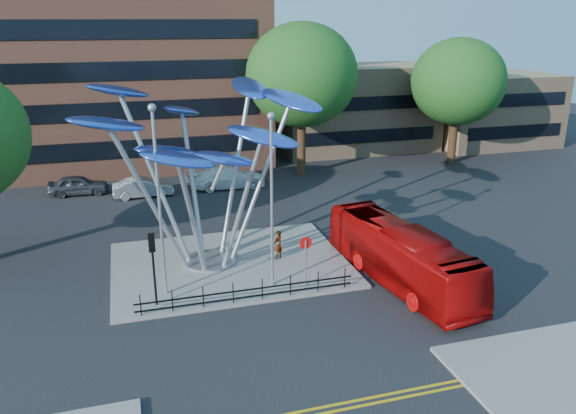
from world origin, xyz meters
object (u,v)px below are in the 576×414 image
object	(u,v)px
tree_far	(458,82)
street_lamp_left	(158,186)
leaf_sculpture	(202,135)
parked_car_mid	(143,187)
parked_car_left	(78,185)
pedestrian	(278,245)
street_lamp_right	(272,186)
red_bus	(400,255)
tree_right	(302,75)
parked_car_right	(228,177)
no_entry_sign_island	(306,253)
traffic_light_island	(153,254)

from	to	relation	value
tree_far	street_lamp_left	size ratio (longest dim) A/B	1.23
leaf_sculpture	parked_car_mid	xyz separation A→B (m)	(-2.72, 12.84, -6.17)
parked_car_left	pedestrian	bearing A→B (deg)	-142.95
street_lamp_right	red_bus	world-z (taller)	street_lamp_right
parked_car_mid	leaf_sculpture	bearing A→B (deg)	-170.00
tree_right	parked_car_right	size ratio (longest dim) A/B	2.18
tree_far	parked_car_right	world-z (taller)	tree_far
no_entry_sign_island	parked_car_left	xyz separation A→B (m)	(-11.29, 18.91, -1.10)
tree_far	red_bus	size ratio (longest dim) A/B	1.05
tree_far	no_entry_sign_island	distance (m)	28.42
street_lamp_right	tree_far	bearing A→B (deg)	41.47
tree_far	parked_car_mid	distance (m)	27.65
parked_car_left	street_lamp_right	bearing A→B (deg)	-149.81
street_lamp_right	parked_car_mid	distance (m)	17.89
street_lamp_left	parked_car_right	bearing A→B (deg)	69.85
no_entry_sign_island	parked_car_right	world-z (taller)	no_entry_sign_island
traffic_light_island	parked_car_left	world-z (taller)	traffic_light_island
pedestrian	tree_far	bearing A→B (deg)	-177.60
tree_right	no_entry_sign_island	size ratio (longest dim) A/B	4.94
street_lamp_left	parked_car_right	world-z (taller)	street_lamp_left
street_lamp_right	parked_car_mid	bearing A→B (deg)	107.75
tree_right	pedestrian	size ratio (longest dim) A/B	7.63
tree_right	street_lamp_left	distance (m)	22.49
traffic_light_island	leaf_sculpture	bearing A→B (deg)	54.96
leaf_sculpture	parked_car_mid	world-z (taller)	leaf_sculpture
street_lamp_left	tree_far	bearing A→B (deg)	34.92
street_lamp_right	no_entry_sign_island	world-z (taller)	street_lamp_right
street_lamp_right	parked_car_mid	world-z (taller)	street_lamp_right
no_entry_sign_island	parked_car_left	size ratio (longest dim) A/B	0.58
street_lamp_right	parked_car_right	distance (m)	17.65
parked_car_left	parked_car_right	distance (m)	10.95
street_lamp_left	red_bus	world-z (taller)	street_lamp_left
tree_far	no_entry_sign_island	bearing A→B (deg)	-135.75
leaf_sculpture	parked_car_right	distance (m)	15.16
tree_far	leaf_sculpture	distance (m)	28.53
traffic_light_island	parked_car_mid	size ratio (longest dim) A/B	0.81
tree_right	street_lamp_right	distance (m)	20.64
pedestrian	parked_car_mid	xyz separation A→B (m)	(-6.34, 13.68, -0.24)
no_entry_sign_island	tree_right	bearing A→B (deg)	72.88
leaf_sculpture	pedestrian	bearing A→B (deg)	-13.02
street_lamp_left	pedestrian	bearing A→B (deg)	21.14
tree_right	street_lamp_right	xyz separation A→B (m)	(-7.50, -19.00, -2.94)
pedestrian	parked_car_right	distance (m)	14.24
street_lamp_left	parked_car_left	world-z (taller)	street_lamp_left
pedestrian	street_lamp_left	bearing A→B (deg)	-14.78
street_lamp_left	traffic_light_island	bearing A→B (deg)	-116.57
traffic_light_island	parked_car_mid	xyz separation A→B (m)	(0.21, 17.02, -1.92)
tree_far	street_lamp_right	xyz separation A→B (m)	(-21.50, -19.00, -2.01)
street_lamp_left	traffic_light_island	distance (m)	2.96
red_bus	leaf_sculpture	bearing A→B (deg)	143.37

